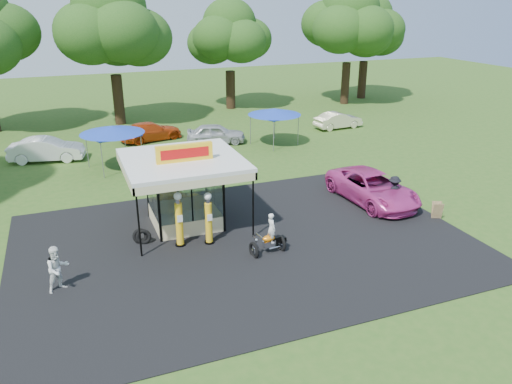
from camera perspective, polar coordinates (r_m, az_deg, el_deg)
ground at (r=20.92m, az=0.69°, el=-8.24°), size 120.00×120.00×0.00m
asphalt_apron at (r=22.56m, az=-1.22°, el=-5.86°), size 20.00×14.00×0.04m
gas_station_kiosk at (r=23.96m, az=-8.22°, el=0.22°), size 5.40×5.40×4.18m
gas_pump_left at (r=22.09m, az=-8.78°, el=-3.27°), size 0.48×0.48×2.55m
gas_pump_right at (r=22.16m, az=-5.44°, el=-3.16°), size 0.46×0.46×2.45m
motorcycle at (r=21.48m, az=1.62°, el=-5.18°), size 1.66×0.94×1.91m
spare_tires at (r=22.99m, az=-12.91°, el=-4.98°), size 0.87×0.59×0.72m
a_frame_sign at (r=26.42m, az=20.00°, el=-2.00°), size 0.53×0.61×0.87m
kiosk_car at (r=26.45m, az=-9.20°, el=-0.81°), size 2.82×1.13×0.96m
pink_sedan at (r=27.48m, az=13.17°, el=0.51°), size 3.07×6.03×1.63m
spectator_west at (r=20.18m, az=-21.72°, el=-8.15°), size 1.10×1.00×1.82m
spectator_east_a at (r=26.91m, az=15.46°, el=-0.02°), size 1.15×0.68×1.76m
bg_car_a at (r=36.47m, az=-22.82°, el=4.51°), size 5.08×2.62×1.60m
bg_car_b at (r=39.54m, az=-11.94°, el=6.79°), size 5.18×3.09×1.41m
bg_car_c at (r=38.01m, az=-4.60°, el=6.67°), size 4.68×2.87×1.49m
bg_car_e at (r=42.97m, az=9.37°, el=8.09°), size 4.23×1.79×1.36m
tent_west at (r=32.88m, az=-16.13°, el=6.82°), size 4.03×4.03×2.82m
tent_east at (r=37.16m, az=2.12°, el=9.13°), size 3.91×3.91×2.74m
oak_far_c at (r=44.60m, az=-16.16°, el=17.04°), size 10.15×10.15×11.96m
oak_far_d at (r=49.68m, az=-3.03°, el=16.86°), size 8.52×8.52×10.15m
oak_far_e at (r=52.74m, az=10.56°, el=17.84°), size 9.75×9.75×11.60m
oak_far_f at (r=56.31m, az=12.45°, el=17.36°), size 8.88×8.88×10.70m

